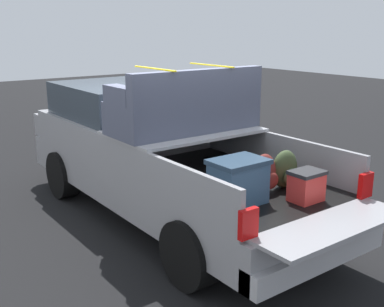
# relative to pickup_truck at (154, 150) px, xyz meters

# --- Properties ---
(ground_plane) EXTENTS (40.00, 40.00, 0.00)m
(ground_plane) POSITION_rel_pickup_truck_xyz_m (-0.35, -0.00, -0.95)
(ground_plane) COLOR black
(pickup_truck) EXTENTS (6.05, 2.06, 2.23)m
(pickup_truck) POSITION_rel_pickup_truck_xyz_m (0.00, 0.00, 0.00)
(pickup_truck) COLOR gray
(pickup_truck) RESTS_ON ground_plane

